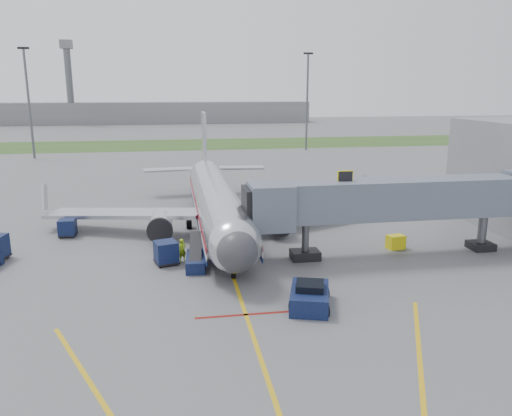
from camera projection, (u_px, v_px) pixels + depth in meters
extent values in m
plane|color=#565659|center=(237.00, 289.00, 33.17)|extent=(400.00, 400.00, 0.00)
cube|color=#2D4C1E|center=(189.00, 144.00, 119.49)|extent=(300.00, 25.00, 0.01)
cube|color=gold|center=(241.00, 301.00, 31.25)|extent=(0.25, 50.00, 0.01)
cube|color=maroon|center=(246.00, 315.00, 29.33)|extent=(6.00, 0.25, 0.01)
cube|color=gold|center=(424.00, 409.00, 20.71)|extent=(9.52, 20.04, 0.01)
cylinder|color=silver|center=(216.00, 201.00, 46.93)|extent=(3.80, 28.00, 3.80)
sphere|color=silver|center=(235.00, 245.00, 33.50)|extent=(3.80, 3.80, 3.80)
sphere|color=#38383D|center=(237.00, 251.00, 32.25)|extent=(2.74, 2.74, 2.74)
cube|color=black|center=(235.00, 239.00, 32.99)|extent=(2.20, 1.20, 0.55)
cone|color=silver|center=(205.00, 172.00, 62.75)|extent=(3.80, 5.00, 3.80)
cube|color=#B7BAC1|center=(204.00, 141.00, 61.34)|extent=(0.35, 4.20, 7.00)
cube|color=#B7BAC1|center=(124.00, 213.00, 45.76)|extent=(15.10, 8.59, 1.13)
cube|color=#B7BAC1|center=(304.00, 206.00, 48.51)|extent=(15.10, 8.59, 1.13)
cylinder|color=silver|center=(160.00, 225.00, 43.52)|extent=(2.10, 3.60, 2.10)
cylinder|color=silver|center=(277.00, 220.00, 45.20)|extent=(2.10, 3.60, 2.10)
cube|color=maroon|center=(237.00, 203.00, 47.32)|extent=(0.05, 28.00, 0.45)
cube|color=navy|center=(237.00, 213.00, 47.53)|extent=(0.05, 28.00, 0.35)
cylinder|color=black|center=(233.00, 274.00, 35.02)|extent=(0.28, 0.70, 0.70)
cylinder|color=black|center=(189.00, 223.00, 47.51)|extent=(0.50, 1.00, 1.00)
cylinder|color=black|center=(243.00, 221.00, 48.35)|extent=(0.50, 1.00, 1.00)
cube|color=slate|center=(393.00, 198.00, 38.99)|extent=(20.00, 3.00, 3.00)
cube|color=slate|center=(270.00, 206.00, 37.45)|extent=(3.20, 3.60, 3.40)
cube|color=black|center=(254.00, 206.00, 37.26)|extent=(1.60, 3.00, 2.80)
cube|color=yellow|center=(345.00, 177.00, 37.92)|extent=(1.20, 0.15, 1.00)
cylinder|color=#595B60|center=(305.00, 240.00, 38.57)|extent=(0.56, 0.56, 3.10)
cube|color=black|center=(305.00, 255.00, 38.85)|extent=(2.20, 1.60, 0.70)
cylinder|color=#595B60|center=(482.00, 231.00, 40.99)|extent=(0.70, 0.70, 3.10)
cube|color=black|center=(481.00, 246.00, 41.28)|extent=(1.80, 1.80, 0.60)
cylinder|color=#595B60|center=(29.00, 105.00, 93.14)|extent=(0.44, 0.44, 20.00)
cube|color=black|center=(23.00, 48.00, 90.77)|extent=(2.00, 0.40, 0.40)
cylinder|color=#595B60|center=(307.00, 103.00, 106.80)|extent=(0.44, 0.44, 20.00)
cube|color=black|center=(308.00, 53.00, 104.43)|extent=(2.00, 0.40, 0.40)
cube|color=slate|center=(155.00, 113.00, 193.68)|extent=(120.00, 14.00, 8.00)
cylinder|color=#595B60|center=(70.00, 86.00, 181.72)|extent=(2.40, 2.40, 28.00)
cube|color=slate|center=(66.00, 44.00, 178.34)|extent=(4.00, 4.00, 3.00)
cube|color=#0B0D33|center=(310.00, 298.00, 30.32)|extent=(3.27, 4.23, 1.14)
cube|color=black|center=(310.00, 287.00, 30.15)|extent=(2.07, 2.07, 0.52)
cylinder|color=black|center=(293.00, 309.00, 29.19)|extent=(0.46, 0.86, 0.83)
cylinder|color=black|center=(325.00, 310.00, 28.94)|extent=(0.46, 0.86, 0.83)
cylinder|color=black|center=(296.00, 291.00, 31.77)|extent=(0.46, 0.86, 0.83)
cylinder|color=black|center=(325.00, 292.00, 31.53)|extent=(0.46, 0.86, 0.83)
cylinder|color=black|center=(0.00, 263.00, 37.49)|extent=(0.32, 0.48, 0.44)
cube|color=#0B0D33|center=(166.00, 252.00, 37.63)|extent=(1.95, 1.95, 1.58)
cube|color=black|center=(167.00, 262.00, 37.81)|extent=(2.02, 2.02, 0.12)
cylinder|color=black|center=(161.00, 266.00, 37.03)|extent=(0.29, 0.34, 0.29)
cylinder|color=black|center=(177.00, 263.00, 37.54)|extent=(0.29, 0.34, 0.29)
cylinder|color=black|center=(157.00, 261.00, 38.10)|extent=(0.29, 0.34, 0.29)
cylinder|color=black|center=(172.00, 259.00, 38.61)|extent=(0.29, 0.34, 0.29)
cylinder|color=black|center=(8.00, 255.00, 39.30)|extent=(0.31, 0.37, 0.32)
cube|color=#0B0D33|center=(67.00, 227.00, 44.71)|extent=(1.48, 1.48, 1.41)
cube|color=black|center=(68.00, 235.00, 44.87)|extent=(1.53, 1.53, 0.11)
cylinder|color=black|center=(60.00, 237.00, 44.29)|extent=(0.21, 0.26, 0.26)
cylinder|color=black|center=(73.00, 237.00, 44.42)|extent=(0.21, 0.26, 0.26)
cylinder|color=black|center=(63.00, 234.00, 45.35)|extent=(0.21, 0.26, 0.26)
cylinder|color=black|center=(76.00, 233.00, 45.47)|extent=(0.21, 0.26, 0.26)
cube|color=#0B0D33|center=(196.00, 261.00, 37.08)|extent=(1.62, 3.64, 0.89)
cube|color=black|center=(196.00, 247.00, 37.34)|extent=(1.15, 4.03, 1.39)
cylinder|color=black|center=(189.00, 270.00, 35.83)|extent=(0.25, 0.57, 0.55)
cylinder|color=black|center=(202.00, 269.00, 35.93)|extent=(0.25, 0.57, 0.55)
cylinder|color=black|center=(190.00, 258.00, 38.31)|extent=(0.25, 0.57, 0.55)
cylinder|color=black|center=(203.00, 258.00, 38.41)|extent=(0.25, 0.57, 0.55)
cube|color=yellow|center=(396.00, 242.00, 41.40)|extent=(1.56, 1.18, 1.13)
cylinder|color=black|center=(390.00, 247.00, 41.34)|extent=(0.24, 0.31, 0.28)
cylinder|color=black|center=(400.00, 246.00, 41.66)|extent=(0.24, 0.31, 0.28)
imported|color=#9CD118|center=(182.00, 250.00, 38.21)|extent=(0.78, 0.68, 1.79)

